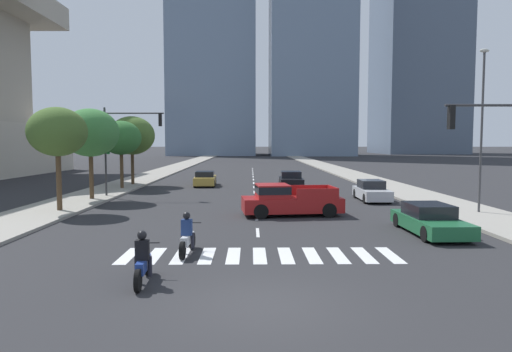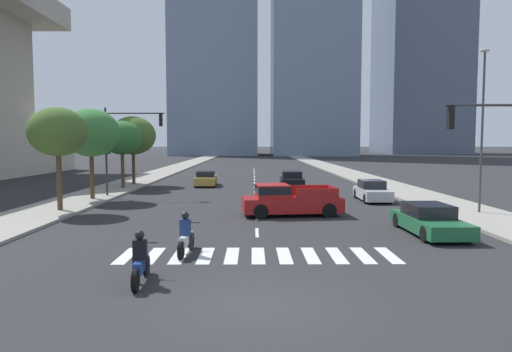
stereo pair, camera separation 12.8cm
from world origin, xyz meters
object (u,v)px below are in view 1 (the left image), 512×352
at_px(sedan_green_3, 430,220).
at_px(street_lamp_east, 482,120).
at_px(pickup_truck, 287,200).
at_px(traffic_signal_near, 506,141).
at_px(sedan_gold_0, 205,179).
at_px(traffic_signal_far, 126,136).
at_px(motorcycle_trailing, 143,262).
at_px(sedan_silver_1, 372,191).
at_px(sedan_black_2, 291,180).
at_px(street_tree_third, 121,138).
at_px(street_tree_nearest, 57,132).
at_px(motorcycle_lead, 187,237).
at_px(street_tree_fourth, 132,136).
at_px(street_tree_second, 90,133).

bearing_deg(sedan_green_3, street_lamp_east, 136.02).
bearing_deg(pickup_truck, traffic_signal_near, 132.35).
height_order(sedan_gold_0, traffic_signal_far, traffic_signal_far).
distance_m(motorcycle_trailing, street_lamp_east, 19.75).
distance_m(sedan_silver_1, sedan_black_2, 9.82).
bearing_deg(traffic_signal_near, sedan_black_2, -74.11).
height_order(sedan_silver_1, street_tree_third, street_tree_third).
bearing_deg(sedan_silver_1, traffic_signal_far, -95.57).
distance_m(sedan_black_2, traffic_signal_far, 14.38).
bearing_deg(street_tree_nearest, motorcycle_lead, -48.52).
distance_m(sedan_green_3, street_tree_third, 26.01).
bearing_deg(motorcycle_lead, street_tree_fourth, 22.93).
relative_size(motorcycle_lead, sedan_gold_0, 0.50).
xyz_separation_m(sedan_silver_1, traffic_signal_far, (-16.74, 1.90, 3.72)).
height_order(motorcycle_lead, street_tree_second, street_tree_second).
bearing_deg(sedan_gold_0, street_tree_nearest, 155.29).
relative_size(sedan_green_3, street_tree_second, 0.80).
bearing_deg(sedan_gold_0, pickup_truck, -162.20).
distance_m(traffic_signal_near, street_tree_third, 28.58).
xyz_separation_m(sedan_silver_1, street_tree_fourth, (-18.62, 10.67, 3.86)).
bearing_deg(sedan_green_3, pickup_truck, -131.72).
distance_m(sedan_green_3, street_tree_fourth, 28.56).
bearing_deg(sedan_gold_0, sedan_black_2, -105.57).
bearing_deg(traffic_signal_near, traffic_signal_far, -39.14).
bearing_deg(street_tree_nearest, sedan_gold_0, 67.28).
bearing_deg(traffic_signal_far, street_lamp_east, -20.71).
distance_m(sedan_silver_1, traffic_signal_near, 13.50).
distance_m(street_tree_nearest, street_tree_second, 5.12).
bearing_deg(street_tree_third, sedan_silver_1, -21.24).
height_order(motorcycle_lead, street_tree_third, street_tree_third).
height_order(sedan_gold_0, sedan_silver_1, sedan_silver_1).
bearing_deg(traffic_signal_far, sedan_black_2, 29.17).
relative_size(sedan_gold_0, street_lamp_east, 0.50).
height_order(motorcycle_trailing, street_tree_third, street_tree_third).
bearing_deg(sedan_silver_1, street_tree_nearest, -74.02).
bearing_deg(sedan_black_2, traffic_signal_near, 17.22).
bearing_deg(motorcycle_lead, sedan_green_3, -66.12).
relative_size(motorcycle_trailing, sedan_gold_0, 0.49).
height_order(street_lamp_east, street_tree_second, street_lamp_east).
bearing_deg(sedan_silver_1, sedan_green_3, -1.44).
xyz_separation_m(sedan_gold_0, street_tree_fourth, (-6.49, 0.18, 3.87)).
relative_size(street_tree_third, street_tree_fourth, 0.91).
bearing_deg(motorcycle_trailing, sedan_silver_1, -34.51).
height_order(sedan_silver_1, street_tree_nearest, street_tree_nearest).
bearing_deg(street_tree_third, traffic_signal_far, -70.59).
height_order(street_tree_third, street_tree_fourth, street_tree_fourth).
bearing_deg(motorcycle_trailing, motorcycle_lead, -15.61).
bearing_deg(sedan_gold_0, street_tree_third, 114.61).
relative_size(sedan_silver_1, sedan_green_3, 0.90).
bearing_deg(motorcycle_lead, traffic_signal_near, -78.39).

